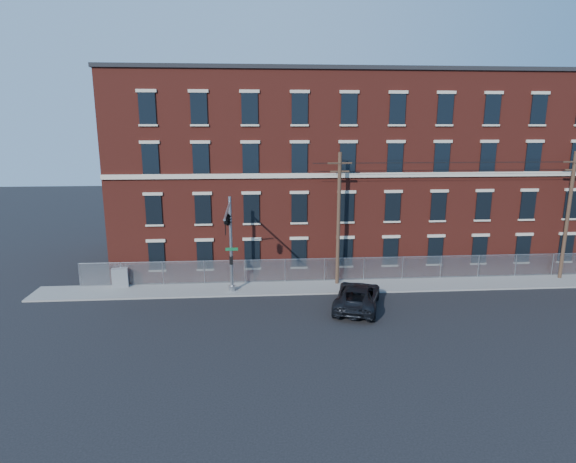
# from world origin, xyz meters

# --- Properties ---
(ground) EXTENTS (140.00, 140.00, 0.00)m
(ground) POSITION_xyz_m (0.00, 0.00, 0.00)
(ground) COLOR black
(ground) RESTS_ON ground
(sidewalk) EXTENTS (65.00, 3.00, 0.12)m
(sidewalk) POSITION_xyz_m (12.00, 5.00, 0.06)
(sidewalk) COLOR gray
(sidewalk) RESTS_ON ground
(mill_building) EXTENTS (55.30, 14.32, 16.30)m
(mill_building) POSITION_xyz_m (12.00, 13.93, 8.15)
(mill_building) COLOR maroon
(mill_building) RESTS_ON ground
(chain_link_fence) EXTENTS (59.06, 0.06, 1.85)m
(chain_link_fence) POSITION_xyz_m (12.00, 6.30, 1.06)
(chain_link_fence) COLOR #A5A8AD
(chain_link_fence) RESTS_ON ground
(traffic_signal_mast) EXTENTS (0.90, 6.75, 7.00)m
(traffic_signal_mast) POSITION_xyz_m (-6.00, 2.18, 5.39)
(traffic_signal_mast) COLOR #9EA0A5
(traffic_signal_mast) RESTS_ON ground
(utility_pole_near) EXTENTS (1.80, 0.28, 10.00)m
(utility_pole_near) POSITION_xyz_m (2.00, 5.60, 5.34)
(utility_pole_near) COLOR #493324
(utility_pole_near) RESTS_ON ground
(utility_pole_mid) EXTENTS (1.80, 0.28, 10.00)m
(utility_pole_mid) POSITION_xyz_m (20.00, 5.60, 5.34)
(utility_pole_mid) COLOR #493324
(utility_pole_mid) RESTS_ON ground
(overhead_wires) EXTENTS (40.00, 0.62, 0.62)m
(overhead_wires) POSITION_xyz_m (20.00, 5.60, 9.12)
(overhead_wires) COLOR black
(overhead_wires) RESTS_ON ground
(pickup_truck) EXTENTS (4.45, 6.50, 1.65)m
(pickup_truck) POSITION_xyz_m (2.52, 0.86, 0.83)
(pickup_truck) COLOR black
(pickup_truck) RESTS_ON ground
(utility_cabinet) EXTENTS (1.23, 0.77, 1.43)m
(utility_cabinet) POSITION_xyz_m (-14.44, 6.00, 0.84)
(utility_cabinet) COLOR slate
(utility_cabinet) RESTS_ON sidewalk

